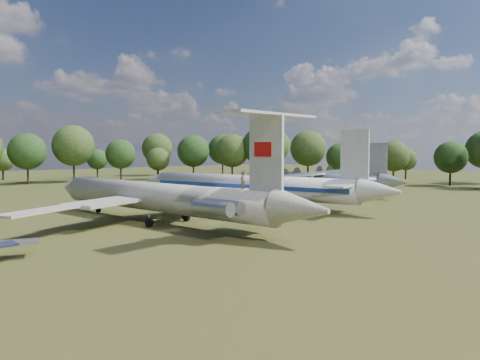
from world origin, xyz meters
TOP-DOWN VIEW (x-y plane):
  - ground at (0.00, 0.00)m, footprint 300.00×300.00m
  - il62_airliner at (-0.46, 3.23)m, footprint 46.86×55.87m
  - tu104_jet at (17.94, 8.40)m, footprint 50.12×57.70m
  - an12_transport at (40.00, 13.26)m, footprint 37.48×39.82m
  - person_on_il62 at (2.15, -10.10)m, footprint 0.82×0.75m

SIDE VIEW (x-z plane):
  - ground at x=0.00m, z-range 0.00..0.00m
  - an12_transport at x=40.00m, z-range 0.00..4.32m
  - il62_airliner at x=-0.46m, z-range 0.00..4.85m
  - tu104_jet at x=17.94m, z-range 0.00..4.86m
  - person_on_il62 at x=2.15m, z-range 4.85..6.74m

